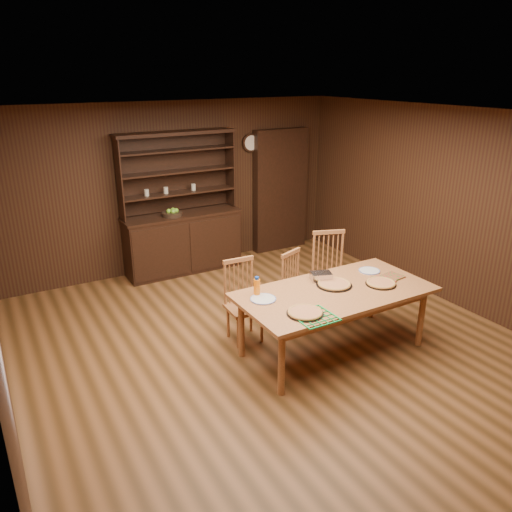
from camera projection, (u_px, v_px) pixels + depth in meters
floor at (274, 347)px, 5.79m from camera, size 6.00×6.00×0.00m
room_shell at (276, 216)px, 5.24m from camera, size 6.00×6.00×6.00m
china_hutch at (182, 235)px, 7.82m from camera, size 1.84×0.52×2.17m
doorway at (280, 191)px, 8.66m from camera, size 1.00×0.18×2.10m
wall_clock at (251, 143)px, 8.15m from camera, size 0.30×0.05×0.30m
dining_table at (335, 296)px, 5.49m from camera, size 2.16×1.08×0.75m
chair_left at (242, 297)px, 5.84m from camera, size 0.42×0.40×0.98m
chair_center at (296, 286)px, 6.21m from camera, size 0.49×0.48×0.94m
chair_right at (329, 270)px, 6.47m from camera, size 0.57×0.55×1.09m
pizza_left at (305, 312)px, 4.94m from camera, size 0.37×0.37×0.04m
pizza_right at (381, 283)px, 5.61m from camera, size 0.34×0.34×0.04m
pizza_center at (334, 284)px, 5.59m from camera, size 0.40×0.40×0.04m
cooling_rack at (315, 316)px, 4.87m from camera, size 0.41×0.41×0.02m
plate_left at (263, 299)px, 5.25m from camera, size 0.28×0.28×0.02m
plate_right at (369, 271)px, 5.98m from camera, size 0.26×0.26×0.02m
foil_dish at (321, 276)px, 5.72m from camera, size 0.28×0.24×0.09m
juice_bottle at (257, 287)px, 5.32m from camera, size 0.07×0.07×0.22m
pot_holder_a at (393, 276)px, 5.83m from camera, size 0.23×0.23×0.02m
pot_holder_b at (384, 279)px, 5.73m from camera, size 0.25×0.25×0.02m
fruit_bowl at (172, 213)px, 7.55m from camera, size 0.31×0.31×0.12m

